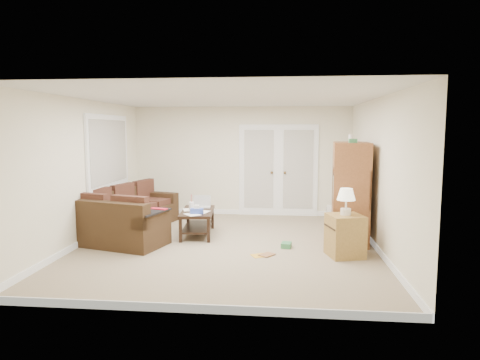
# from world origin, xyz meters

# --- Properties ---
(floor) EXTENTS (5.50, 5.50, 0.00)m
(floor) POSITION_xyz_m (0.00, 0.00, 0.00)
(floor) COLOR gray
(floor) RESTS_ON ground
(ceiling) EXTENTS (5.00, 5.50, 0.02)m
(ceiling) POSITION_xyz_m (0.00, 0.00, 2.50)
(ceiling) COLOR silver
(ceiling) RESTS_ON wall_back
(wall_left) EXTENTS (0.02, 5.50, 2.50)m
(wall_left) POSITION_xyz_m (-2.50, 0.00, 1.25)
(wall_left) COLOR white
(wall_left) RESTS_ON floor
(wall_right) EXTENTS (0.02, 5.50, 2.50)m
(wall_right) POSITION_xyz_m (2.50, 0.00, 1.25)
(wall_right) COLOR white
(wall_right) RESTS_ON floor
(wall_back) EXTENTS (5.00, 0.02, 2.50)m
(wall_back) POSITION_xyz_m (0.00, 2.75, 1.25)
(wall_back) COLOR white
(wall_back) RESTS_ON floor
(wall_front) EXTENTS (5.00, 0.02, 2.50)m
(wall_front) POSITION_xyz_m (0.00, -2.75, 1.25)
(wall_front) COLOR white
(wall_front) RESTS_ON floor
(baseboards) EXTENTS (5.00, 5.50, 0.10)m
(baseboards) POSITION_xyz_m (0.00, 0.00, 0.05)
(baseboards) COLOR silver
(baseboards) RESTS_ON floor
(french_doors) EXTENTS (1.80, 0.05, 2.13)m
(french_doors) POSITION_xyz_m (0.85, 2.71, 1.04)
(french_doors) COLOR silver
(french_doors) RESTS_ON floor
(window_left) EXTENTS (0.05, 1.92, 1.42)m
(window_left) POSITION_xyz_m (-2.46, 1.00, 1.55)
(window_left) COLOR silver
(window_left) RESTS_ON wall_left
(sectional_sofa) EXTENTS (1.89, 2.97, 0.80)m
(sectional_sofa) POSITION_xyz_m (-1.99, 0.54, 0.31)
(sectional_sofa) COLOR #3A2716
(sectional_sofa) RESTS_ON floor
(coffee_table) EXTENTS (0.68, 1.20, 0.79)m
(coffee_table) POSITION_xyz_m (-0.64, 0.69, 0.26)
(coffee_table) COLOR black
(coffee_table) RESTS_ON floor
(tv_armoire) EXTENTS (0.70, 1.15, 1.89)m
(tv_armoire) POSITION_xyz_m (2.13, 0.50, 0.89)
(tv_armoire) COLOR brown
(tv_armoire) RESTS_ON floor
(side_cabinet) EXTENTS (0.62, 0.62, 1.08)m
(side_cabinet) POSITION_xyz_m (1.92, -0.45, 0.39)
(side_cabinet) COLOR #A27B3B
(side_cabinet) RESTS_ON floor
(space_heater) EXTENTS (0.13, 0.11, 0.30)m
(space_heater) POSITION_xyz_m (2.00, 2.45, 0.15)
(space_heater) COLOR white
(space_heater) RESTS_ON floor
(floor_magazine) EXTENTS (0.35, 0.32, 0.01)m
(floor_magazine) POSITION_xyz_m (0.61, -0.55, 0.00)
(floor_magazine) COLOR gold
(floor_magazine) RESTS_ON floor
(floor_greenbox) EXTENTS (0.19, 0.23, 0.08)m
(floor_greenbox) POSITION_xyz_m (1.02, -0.04, 0.04)
(floor_greenbox) COLOR #387C49
(floor_greenbox) RESTS_ON floor
(floor_book) EXTENTS (0.29, 0.30, 0.02)m
(floor_book) POSITION_xyz_m (0.64, -0.47, 0.01)
(floor_book) COLOR brown
(floor_book) RESTS_ON floor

